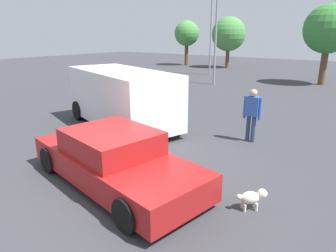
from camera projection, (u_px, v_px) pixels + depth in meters
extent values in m
plane|color=#38383D|center=(115.00, 186.00, 6.87)|extent=(80.00, 80.00, 0.00)
cube|color=maroon|center=(115.00, 165.00, 6.87)|extent=(4.91, 2.57, 0.58)
cube|color=maroon|center=(112.00, 141.00, 6.78)|extent=(2.21, 1.98, 0.52)
cube|color=slate|center=(137.00, 153.00, 6.13)|extent=(0.31, 1.54, 0.44)
cube|color=slate|center=(91.00, 132.00, 7.43)|extent=(0.31, 1.54, 0.44)
cylinder|color=black|center=(194.00, 182.00, 6.34)|extent=(0.67, 0.32, 0.64)
cylinder|color=black|center=(127.00, 215.00, 5.21)|extent=(0.67, 0.32, 0.64)
cylinder|color=black|center=(109.00, 143.00, 8.61)|extent=(0.67, 0.32, 0.64)
cylinder|color=black|center=(49.00, 160.00, 7.48)|extent=(0.67, 0.32, 0.64)
ellipsoid|color=beige|center=(250.00, 198.00, 5.87)|extent=(0.44, 0.44, 0.24)
sphere|color=beige|center=(262.00, 194.00, 5.88)|extent=(0.20, 0.20, 0.20)
sphere|color=beige|center=(265.00, 194.00, 5.89)|extent=(0.09, 0.09, 0.09)
cylinder|color=beige|center=(254.00, 203.00, 6.00)|extent=(0.06, 0.06, 0.16)
cylinder|color=beige|center=(257.00, 207.00, 5.87)|extent=(0.06, 0.06, 0.16)
cylinder|color=beige|center=(242.00, 204.00, 5.97)|extent=(0.06, 0.06, 0.16)
cylinder|color=beige|center=(245.00, 208.00, 5.84)|extent=(0.06, 0.06, 0.16)
sphere|color=beige|center=(239.00, 197.00, 5.83)|extent=(0.11, 0.11, 0.11)
cube|color=white|center=(122.00, 96.00, 10.93)|extent=(5.44, 3.46, 1.87)
cube|color=slate|center=(160.00, 96.00, 8.89)|extent=(0.56, 1.71, 0.75)
cylinder|color=black|center=(175.00, 124.00, 10.23)|extent=(0.80, 0.46, 0.76)
cylinder|color=black|center=(123.00, 135.00, 9.11)|extent=(0.80, 0.46, 0.76)
cylinder|color=black|center=(122.00, 104.00, 13.21)|extent=(0.80, 0.46, 0.76)
cylinder|color=black|center=(78.00, 110.00, 12.10)|extent=(0.80, 0.46, 0.76)
cylinder|color=navy|center=(248.00, 128.00, 9.64)|extent=(0.13, 0.13, 0.86)
cylinder|color=navy|center=(253.00, 129.00, 9.56)|extent=(0.13, 0.13, 0.86)
cube|color=#3359B2|center=(252.00, 106.00, 9.38)|extent=(0.42, 0.28, 0.61)
cylinder|color=#3359B2|center=(245.00, 107.00, 9.52)|extent=(0.09, 0.09, 0.72)
cylinder|color=#3359B2|center=(260.00, 109.00, 9.28)|extent=(0.09, 0.09, 0.72)
sphere|color=tan|center=(254.00, 93.00, 9.26)|extent=(0.23, 0.23, 0.23)
cylinder|color=gray|center=(216.00, 29.00, 19.74)|extent=(0.14, 0.14, 7.31)
cylinder|color=gray|center=(211.00, 31.00, 24.76)|extent=(0.14, 0.14, 7.15)
cylinder|color=brown|center=(186.00, 54.00, 33.36)|extent=(0.39, 0.39, 2.42)
sphere|color=#478C42|center=(187.00, 33.00, 32.71)|extent=(2.68, 2.68, 2.68)
cylinder|color=brown|center=(227.00, 57.00, 30.83)|extent=(0.37, 0.37, 2.09)
sphere|color=#478C42|center=(229.00, 34.00, 30.16)|extent=(3.39, 3.39, 3.39)
cylinder|color=brown|center=(323.00, 66.00, 20.29)|extent=(0.43, 0.43, 2.48)
sphere|color=#387F38|center=(329.00, 29.00, 19.58)|extent=(3.20, 3.20, 3.20)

